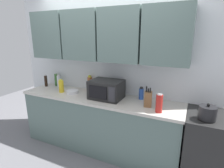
% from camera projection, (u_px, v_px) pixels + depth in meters
% --- Properties ---
extents(wall_back_with_cabinets, '(3.46, 0.38, 2.60)m').
position_uv_depth(wall_back_with_cabinets, '(104.00, 52.00, 2.81)').
color(wall_back_with_cabinets, white).
rests_on(wall_back_with_cabinets, ground_plane).
extents(counter_run, '(2.59, 0.63, 0.90)m').
position_uv_depth(counter_run, '(99.00, 123.00, 2.91)').
color(counter_run, slate).
rests_on(counter_run, ground_plane).
extents(stove_range, '(0.76, 0.64, 0.91)m').
position_uv_depth(stove_range, '(216.00, 151.00, 2.20)').
color(stove_range, black).
rests_on(stove_range, ground_plane).
extents(kettle, '(0.19, 0.19, 0.19)m').
position_uv_depth(kettle, '(207.00, 113.00, 2.00)').
color(kettle, black).
rests_on(kettle, stove_range).
extents(microwave, '(0.48, 0.37, 0.28)m').
position_uv_depth(microwave, '(106.00, 89.00, 2.68)').
color(microwave, black).
rests_on(microwave, counter_run).
extents(knife_block, '(0.12, 0.14, 0.28)m').
position_uv_depth(knife_block, '(148.00, 99.00, 2.39)').
color(knife_block, brown).
rests_on(knife_block, counter_run).
extents(bottle_spice_jar, '(0.08, 0.08, 0.27)m').
position_uv_depth(bottle_spice_jar, '(90.00, 84.00, 3.05)').
color(bottle_spice_jar, '#BC6638').
rests_on(bottle_spice_jar, counter_run).
extents(bottle_red_sauce, '(0.08, 0.08, 0.24)m').
position_uv_depth(bottle_red_sauce, '(159.00, 103.00, 2.20)').
color(bottle_red_sauce, red).
rests_on(bottle_red_sauce, counter_run).
extents(bottle_blue_cleaner, '(0.07, 0.07, 0.19)m').
position_uv_depth(bottle_blue_cleaner, '(141.00, 94.00, 2.66)').
color(bottle_blue_cleaner, '#2D56B7').
rests_on(bottle_blue_cleaner, counter_run).
extents(bottle_soy_dark, '(0.05, 0.05, 0.23)m').
position_uv_depth(bottle_soy_dark, '(46.00, 81.00, 3.33)').
color(bottle_soy_dark, black).
rests_on(bottle_soy_dark, counter_run).
extents(bottle_yellow_mustard, '(0.08, 0.08, 0.22)m').
position_uv_depth(bottle_yellow_mustard, '(61.00, 86.00, 2.98)').
color(bottle_yellow_mustard, gold).
rests_on(bottle_yellow_mustard, counter_run).
extents(bottle_clear_tall, '(0.08, 0.08, 0.24)m').
position_uv_depth(bottle_clear_tall, '(59.00, 81.00, 3.27)').
color(bottle_clear_tall, silver).
rests_on(bottle_clear_tall, counter_run).
extents(bottle_green_oil, '(0.06, 0.06, 0.25)m').
position_uv_depth(bottle_green_oil, '(56.00, 80.00, 3.37)').
color(bottle_green_oil, '#386B2D').
rests_on(bottle_green_oil, counter_run).
extents(bowl_ceramic_small, '(0.19, 0.19, 0.05)m').
position_uv_depth(bowl_ceramic_small, '(72.00, 92.00, 2.94)').
color(bowl_ceramic_small, silver).
rests_on(bowl_ceramic_small, counter_run).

